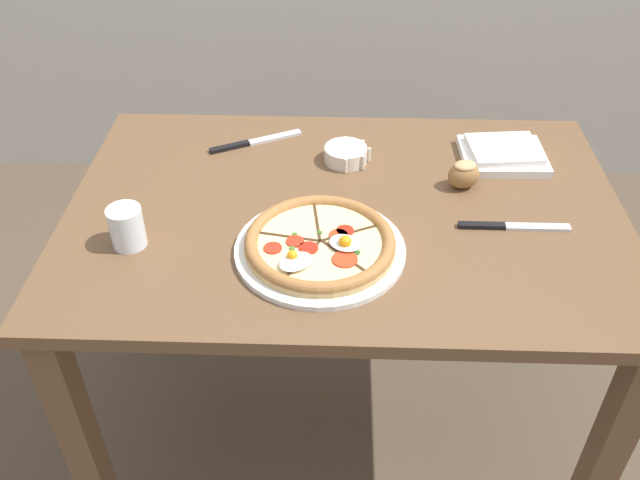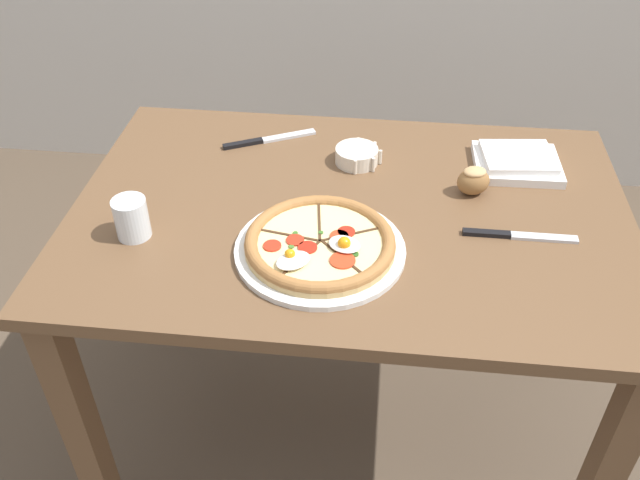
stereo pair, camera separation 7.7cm
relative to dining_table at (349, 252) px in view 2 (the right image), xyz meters
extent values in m
plane|color=brown|center=(0.00, 0.00, -0.64)|extent=(12.00, 12.00, 0.00)
cube|color=brown|center=(0.00, 0.00, 0.10)|extent=(1.17, 0.79, 0.03)
cube|color=brown|center=(-0.54, -0.34, -0.27)|extent=(0.06, 0.06, 0.73)
cube|color=brown|center=(-0.54, 0.34, -0.27)|extent=(0.06, 0.06, 0.73)
cube|color=brown|center=(0.54, 0.34, -0.27)|extent=(0.06, 0.06, 0.73)
cylinder|color=white|center=(-0.05, -0.15, 0.13)|extent=(0.33, 0.33, 0.01)
cylinder|color=tan|center=(-0.05, -0.15, 0.14)|extent=(0.29, 0.29, 0.01)
cylinder|color=beige|center=(-0.05, -0.15, 0.14)|extent=(0.25, 0.25, 0.00)
torus|color=#A36B38|center=(-0.05, -0.15, 0.15)|extent=(0.29, 0.29, 0.03)
cube|color=#472D19|center=(-0.08, -0.21, 0.15)|extent=(0.06, 0.11, 0.00)
cube|color=#472D19|center=(0.00, -0.20, 0.15)|extent=(0.09, 0.09, 0.00)
cube|color=#472D19|center=(0.01, -0.12, 0.15)|extent=(0.11, 0.06, 0.00)
cube|color=#472D19|center=(-0.06, -0.09, 0.15)|extent=(0.02, 0.12, 0.00)
cube|color=#472D19|center=(-0.11, -0.14, 0.15)|extent=(0.12, 0.03, 0.00)
cylinder|color=red|center=(0.00, -0.12, 0.15)|extent=(0.03, 0.03, 0.00)
cylinder|color=red|center=(-0.07, -0.17, 0.15)|extent=(0.04, 0.04, 0.00)
cylinder|color=red|center=(-0.01, -0.13, 0.15)|extent=(0.04, 0.04, 0.00)
cylinder|color=red|center=(0.00, -0.20, 0.15)|extent=(0.05, 0.05, 0.00)
cylinder|color=red|center=(-0.14, -0.18, 0.15)|extent=(0.03, 0.03, 0.00)
cylinder|color=red|center=(-0.10, -0.15, 0.15)|extent=(0.03, 0.03, 0.00)
ellipsoid|color=white|center=(0.00, -0.16, 0.15)|extent=(0.08, 0.07, 0.01)
sphere|color=orange|center=(0.00, -0.17, 0.16)|extent=(0.02, 0.02, 0.02)
ellipsoid|color=white|center=(-0.09, -0.22, 0.15)|extent=(0.08, 0.08, 0.01)
sphere|color=orange|center=(-0.10, -0.21, 0.16)|extent=(0.02, 0.02, 0.02)
cylinder|color=#386B23|center=(-0.05, -0.13, 0.15)|extent=(0.01, 0.01, 0.00)
cylinder|color=#477A2D|center=(-0.10, -0.17, 0.15)|extent=(0.01, 0.01, 0.00)
cylinder|color=#2D5B1E|center=(0.02, -0.18, 0.15)|extent=(0.01, 0.01, 0.00)
cylinder|color=#386B23|center=(-0.10, -0.13, 0.15)|extent=(0.01, 0.01, 0.00)
cylinder|color=silver|center=(0.00, 0.18, 0.14)|extent=(0.10, 0.10, 0.04)
cylinder|color=beige|center=(0.00, 0.18, 0.14)|extent=(0.08, 0.08, 0.02)
cylinder|color=silver|center=(0.05, 0.18, 0.14)|extent=(0.01, 0.01, 0.03)
cylinder|color=silver|center=(0.04, 0.22, 0.14)|extent=(0.01, 0.01, 0.03)
cylinder|color=silver|center=(0.00, 0.23, 0.14)|extent=(0.01, 0.01, 0.03)
cylinder|color=silver|center=(-0.03, 0.22, 0.14)|extent=(0.01, 0.01, 0.03)
cylinder|color=silver|center=(-0.04, 0.18, 0.14)|extent=(0.01, 0.01, 0.03)
cylinder|color=silver|center=(-0.03, 0.15, 0.14)|extent=(0.01, 0.01, 0.03)
cylinder|color=silver|center=(0.00, 0.13, 0.14)|extent=(0.01, 0.01, 0.03)
cylinder|color=silver|center=(0.04, 0.15, 0.14)|extent=(0.01, 0.01, 0.03)
cube|color=white|center=(0.36, 0.20, 0.13)|extent=(0.19, 0.17, 0.02)
cube|color=white|center=(0.36, 0.20, 0.15)|extent=(0.17, 0.15, 0.02)
ellipsoid|color=olive|center=(0.26, 0.09, 0.15)|extent=(0.08, 0.07, 0.06)
ellipsoid|color=tan|center=(0.26, 0.09, 0.17)|extent=(0.06, 0.05, 0.02)
cube|color=silver|center=(-0.17, 0.28, 0.12)|extent=(0.13, 0.08, 0.01)
cube|color=black|center=(-0.28, 0.23, 0.12)|extent=(0.09, 0.06, 0.01)
cube|color=silver|center=(0.39, -0.06, 0.12)|extent=(0.13, 0.02, 0.01)
cube|color=black|center=(0.28, -0.06, 0.12)|extent=(0.09, 0.02, 0.01)
cylinder|color=white|center=(-0.42, -0.14, 0.16)|extent=(0.07, 0.07, 0.08)
cylinder|color=silver|center=(-0.42, -0.14, 0.14)|extent=(0.06, 0.06, 0.05)
camera|label=1|loc=(-0.01, -1.16, 0.96)|focal=38.00mm
camera|label=2|loc=(0.06, -1.15, 0.96)|focal=38.00mm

